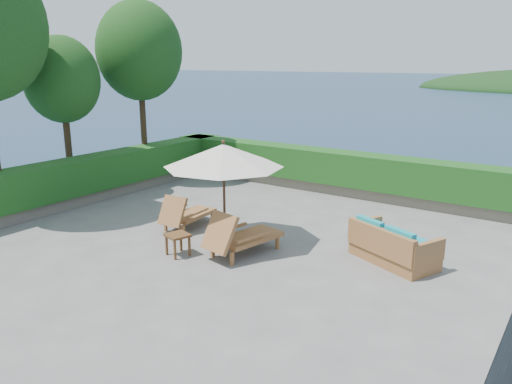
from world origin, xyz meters
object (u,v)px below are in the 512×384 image
Objects in this scene: lounge_right at (240,236)px; wicker_loveseat at (392,247)px; patio_umbrella at (224,157)px; side_table at (178,238)px; lounge_left at (186,213)px.

wicker_loveseat is (2.86, 1.45, -0.09)m from lounge_right.
patio_umbrella reaches higher than side_table.
lounge_right is 3.21m from wicker_loveseat.
wicker_loveseat is at bearing 4.68° from lounge_left.
lounge_left reaches higher than wicker_loveseat.
patio_umbrella is 5.54× the size of side_table.
patio_umbrella is 1.80m from lounge_right.
side_table is at bearing -57.05° from lounge_left.
side_table is (-0.37, -1.17, -1.64)m from patio_umbrella.
lounge_right is at bearing -28.05° from patio_umbrella.
lounge_left is 2.30m from lounge_right.
lounge_left reaches higher than side_table.
lounge_right reaches higher than wicker_loveseat.
side_table is 0.28× the size of wicker_loveseat.
side_table is (1.10, -1.46, 0.01)m from lounge_left.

